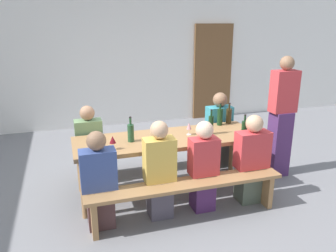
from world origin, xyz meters
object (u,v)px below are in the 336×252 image
Objects in this scene: wine_bottle_1 at (211,125)px; seated_guest_near_1 at (160,172)px; wooden_door at (213,72)px; wine_bottle_2 at (220,117)px; seated_guest_near_2 at (203,168)px; seated_guest_near_3 at (251,161)px; wine_glass_0 at (189,126)px; seated_guest_near_0 at (99,183)px; wine_bottle_4 at (131,132)px; wine_glass_2 at (113,140)px; bench_far at (154,147)px; wine_bottle_0 at (244,129)px; standing_host at (281,119)px; wine_bottle_3 at (229,116)px; seated_guest_far_0 at (90,147)px; seated_guest_far_1 at (219,132)px; bench_near at (187,190)px; wine_glass_1 at (207,134)px; tasting_table at (168,143)px.

seated_guest_near_1 is (-0.84, -0.50, -0.33)m from wine_bottle_1.
wooden_door reaches higher than wine_bottle_2.
seated_guest_near_3 is (0.64, 0.00, -0.00)m from seated_guest_near_2.
wooden_door reaches higher than wine_glass_0.
seated_guest_near_0 is (-2.98, -3.68, -0.53)m from wooden_door.
wine_bottle_2 is (0.29, 0.33, -0.00)m from wine_bottle_1.
wine_bottle_4 reaches higher than wine_glass_2.
wine_bottle_0 is (0.90, -1.01, 0.51)m from bench_far.
wine_bottle_3 is at bearing -25.12° from standing_host.
wine_bottle_3 is at bearing 23.09° from wine_glass_0.
seated_guest_far_0 is 1.91m from seated_guest_far_1.
wooden_door is 1.89× the size of seated_guest_near_3.
bench_near is 1.01m from wine_glass_2.
wine_glass_2 is at bearing 15.95° from seated_guest_far_0.
wine_bottle_0 is 0.84m from standing_host.
wine_glass_1 is (-0.47, -0.61, -0.01)m from wine_bottle_2.
wine_bottle_4 reaches higher than bench_far.
wooden_door is 0.89× the size of tasting_table.
wine_bottle_1 is 1.03m from seated_guest_near_1.
seated_guest_near_2 is 0.98× the size of seated_guest_near_3.
wine_bottle_1 is at bearing 33.57° from seated_guest_near_3.
wine_glass_0 is at bearing 106.30° from wine_glass_1.
wooden_door is at bearing 157.58° from seated_guest_far_1.
bench_near is 0.34m from seated_guest_near_2.
wooden_door reaches higher than bench_near.
wine_bottle_0 is 0.70m from wine_glass_0.
wine_glass_2 is (-2.77, -3.35, -0.19)m from wooden_door.
wine_bottle_3 is 0.95× the size of wine_bottle_4.
seated_guest_far_0 is at bearing -11.31° from standing_host.
seated_guest_near_1 reaches higher than wine_glass_2.
seated_guest_near_0 is at bearing -155.28° from wine_bottle_2.
wine_glass_1 is (0.39, -0.33, 0.19)m from tasting_table.
seated_guest_near_1 is at bearing 90.00° from seated_guest_near_2.
wine_bottle_2 is at bearing -112.61° from wooden_door.
wine_glass_2 is at bearing 146.69° from bench_near.
wooden_door is at bearing 51.32° from wine_bottle_4.
tasting_table is (-2.04, -3.14, -0.37)m from wooden_door.
seated_guest_near_3 is at bearing -42.40° from wine_glass_0.
seated_guest_far_0 is at bearing 146.89° from wine_glass_1.
wine_glass_2 is at bearing -128.91° from bench_far.
wine_glass_0 is (-0.28, 0.06, -0.02)m from wine_bottle_1.
tasting_table is 7.62× the size of wine_bottle_0.
wine_glass_0 is at bearing -52.52° from seated_guest_far_1.
wine_bottle_2 is at bearing -35.74° from seated_guest_near_2.
wine_glass_1 is (0.39, 0.36, 0.50)m from bench_near.
tasting_table is 0.60m from wine_bottle_1.
seated_guest_near_0 reaches higher than wine_bottle_0.
bench_far is 1.31× the size of standing_host.
bench_far is (-2.04, -2.45, -0.69)m from wooden_door.
seated_guest_far_0 is 0.95× the size of seated_guest_far_1.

